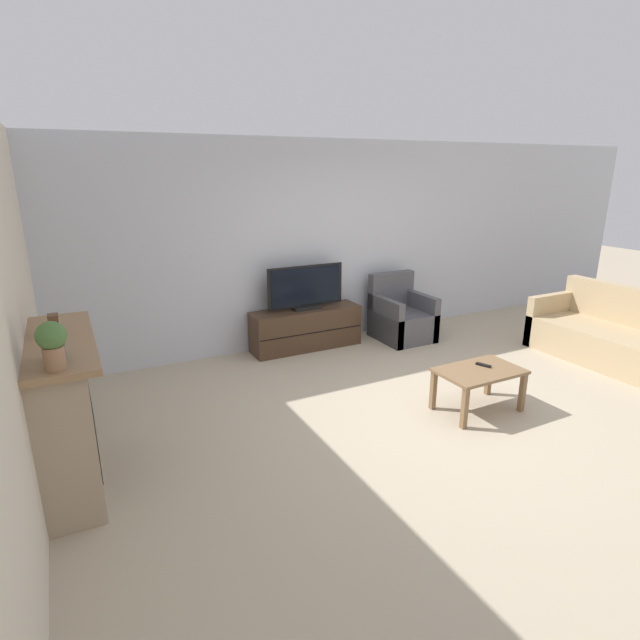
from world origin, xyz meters
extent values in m
plane|color=tan|center=(0.00, 0.00, 0.00)|extent=(24.00, 24.00, 0.00)
cube|color=silver|center=(0.00, 2.42, 1.35)|extent=(12.00, 0.06, 2.70)
cube|color=beige|center=(-3.49, 0.00, 1.35)|extent=(0.06, 12.00, 2.70)
cube|color=tan|center=(-3.28, 0.29, 0.55)|extent=(0.36, 1.35, 1.10)
cube|color=black|center=(-3.10, 0.29, 0.42)|extent=(0.01, 0.74, 0.60)
cube|color=orange|center=(-3.09, 0.29, 0.25)|extent=(0.01, 0.52, 0.12)
cube|color=#93704C|center=(-3.25, 0.29, 1.12)|extent=(0.48, 1.47, 0.05)
cylinder|color=#385670|center=(-3.26, -0.15, 1.22)|extent=(0.12, 0.12, 0.15)
sphere|color=#385670|center=(-3.26, -0.15, 1.31)|extent=(0.07, 0.07, 0.07)
cube|color=brown|center=(-3.26, 0.44, 1.22)|extent=(0.07, 0.11, 0.15)
cylinder|color=white|center=(-3.22, 0.44, 1.23)|extent=(0.00, 0.08, 0.08)
cylinder|color=#936B4C|center=(-3.26, -0.33, 1.22)|extent=(0.12, 0.12, 0.15)
sphere|color=#477038|center=(-3.26, -0.33, 1.37)|extent=(0.17, 0.17, 0.17)
cube|color=#422D1E|center=(-0.38, 2.14, 0.27)|extent=(1.48, 0.41, 0.54)
cube|color=black|center=(-0.38, 1.94, 0.27)|extent=(1.46, 0.01, 0.01)
cube|color=black|center=(-0.38, 2.14, 0.56)|extent=(0.37, 0.18, 0.04)
cube|color=black|center=(-0.38, 2.14, 0.86)|extent=(1.06, 0.03, 0.54)
cube|color=black|center=(-0.38, 2.13, 0.86)|extent=(0.98, 0.01, 0.49)
cube|color=#4C4C51|center=(0.99, 1.85, 0.20)|extent=(0.70, 0.76, 0.40)
cube|color=#4C4C51|center=(0.99, 2.16, 0.65)|extent=(0.70, 0.14, 0.51)
cube|color=#4C4C51|center=(0.69, 1.85, 0.31)|extent=(0.10, 0.76, 0.63)
cube|color=#4C4C51|center=(1.29, 1.85, 0.31)|extent=(0.10, 0.76, 0.63)
cube|color=brown|center=(0.35, -0.27, 0.42)|extent=(0.83, 0.52, 0.03)
cube|color=brown|center=(-0.03, -0.49, 0.20)|extent=(0.05, 0.05, 0.40)
cube|color=brown|center=(0.72, -0.49, 0.20)|extent=(0.05, 0.05, 0.40)
cube|color=brown|center=(-0.03, -0.05, 0.20)|extent=(0.05, 0.05, 0.40)
cube|color=brown|center=(0.72, -0.05, 0.20)|extent=(0.05, 0.05, 0.40)
cube|color=black|center=(0.45, -0.22, 0.44)|extent=(0.09, 0.15, 0.02)
cube|color=tan|center=(2.77, -0.34, 0.21)|extent=(0.90, 2.46, 0.42)
cube|color=tan|center=(2.77, 0.83, 0.34)|extent=(0.90, 0.11, 0.68)
camera|label=1|loc=(-3.13, -3.58, 2.32)|focal=28.00mm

